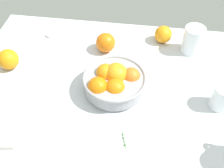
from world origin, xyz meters
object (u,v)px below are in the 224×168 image
at_px(loose_orange_1, 163,34).
at_px(second_glass, 192,41).
at_px(fruit_bowl, 114,82).
at_px(loose_orange_2, 106,43).
at_px(loose_orange_0, 8,59).
at_px(spoon, 43,34).
at_px(juice_glass, 222,98).

bearing_deg(loose_orange_1, second_glass, -21.75).
bearing_deg(second_glass, fruit_bowl, -137.75).
distance_m(fruit_bowl, second_glass, 0.41).
height_order(second_glass, loose_orange_2, second_glass).
xyz_separation_m(loose_orange_0, loose_orange_1, (0.62, 0.25, -0.00)).
height_order(loose_orange_2, spoon, loose_orange_2).
bearing_deg(juice_glass, loose_orange_2, 151.54).
distance_m(second_glass, loose_orange_1, 0.13).
bearing_deg(spoon, loose_orange_0, -106.43).
bearing_deg(juice_glass, fruit_bowl, 177.02).
distance_m(fruit_bowl, loose_orange_0, 0.45).
bearing_deg(spoon, second_glass, -1.46).
distance_m(juice_glass, loose_orange_0, 0.83).
xyz_separation_m(juice_glass, second_glass, (-0.09, 0.29, 0.01)).
bearing_deg(spoon, loose_orange_2, -11.84).
distance_m(fruit_bowl, juice_glass, 0.39).
bearing_deg(spoon, loose_orange_1, 3.25).
bearing_deg(loose_orange_2, second_glass, 7.35).
bearing_deg(juice_glass, loose_orange_1, 121.37).
relative_size(juice_glass, spoon, 0.69).
height_order(juice_glass, second_glass, second_glass).
distance_m(loose_orange_0, loose_orange_1, 0.67).
xyz_separation_m(fruit_bowl, spoon, (-0.38, 0.29, -0.04)).
distance_m(loose_orange_2, spoon, 0.32).
bearing_deg(second_glass, juice_glass, -73.58).
height_order(juice_glass, loose_orange_1, juice_glass).
distance_m(loose_orange_0, spoon, 0.24).
height_order(loose_orange_0, loose_orange_2, same).
height_order(fruit_bowl, loose_orange_1, fruit_bowl).
xyz_separation_m(loose_orange_0, spoon, (0.07, 0.22, -0.04)).
height_order(fruit_bowl, spoon, fruit_bowl).
height_order(second_glass, loose_orange_1, second_glass).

